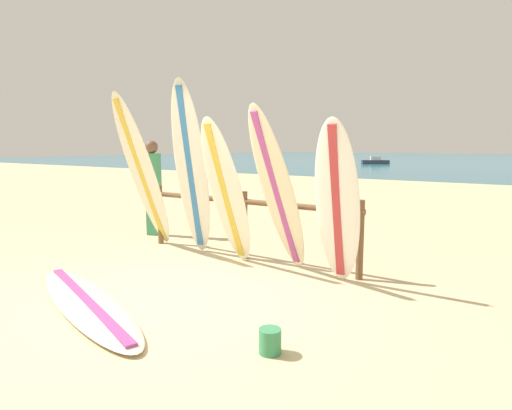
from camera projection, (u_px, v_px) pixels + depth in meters
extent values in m
plane|color=#D3BC8C|center=(164.00, 302.00, 4.64)|extent=(120.00, 120.00, 0.00)
cylinder|color=brown|center=(160.00, 214.00, 7.35)|extent=(0.09, 0.09, 1.00)
cylinder|color=brown|center=(244.00, 225.00, 6.35)|extent=(0.09, 0.09, 1.00)
cylinder|color=brown|center=(360.00, 240.00, 5.35)|extent=(0.09, 0.09, 1.00)
cylinder|color=brown|center=(244.00, 202.00, 6.30)|extent=(3.65, 0.08, 0.08)
ellipsoid|color=white|center=(143.00, 173.00, 6.85)|extent=(0.63, 1.17, 2.46)
cube|color=gold|center=(143.00, 173.00, 6.85)|extent=(0.21, 1.05, 2.27)
ellipsoid|color=white|center=(191.00, 169.00, 6.47)|extent=(0.65, 0.73, 2.62)
cube|color=#3372B2|center=(191.00, 169.00, 6.47)|extent=(0.21, 0.61, 2.41)
ellipsoid|color=white|center=(226.00, 193.00, 5.90)|extent=(0.61, 0.84, 2.04)
cube|color=gold|center=(226.00, 193.00, 5.90)|extent=(0.14, 0.77, 1.88)
ellipsoid|color=beige|center=(278.00, 192.00, 5.45)|extent=(0.58, 1.10, 2.16)
cube|color=#A53F8C|center=(278.00, 192.00, 5.45)|extent=(0.18, 1.00, 2.00)
ellipsoid|color=white|center=(337.00, 203.00, 5.07)|extent=(0.58, 0.56, 1.99)
cube|color=#B73338|center=(337.00, 203.00, 5.07)|extent=(0.13, 0.50, 1.83)
ellipsoid|color=beige|center=(86.00, 302.00, 4.53)|extent=(2.90, 1.46, 0.07)
cube|color=#A53F8C|center=(86.00, 302.00, 4.53)|extent=(2.53, 0.96, 0.08)
cube|color=#3F9966|center=(154.00, 213.00, 8.08)|extent=(0.27, 0.22, 0.82)
cube|color=#3F9966|center=(152.00, 172.00, 7.97)|extent=(0.33, 0.27, 0.70)
sphere|color=brown|center=(151.00, 147.00, 7.91)|extent=(0.24, 0.24, 0.24)
cube|color=#333842|center=(375.00, 162.00, 39.70)|extent=(2.57, 2.04, 0.35)
cube|color=silver|center=(375.00, 158.00, 39.65)|extent=(1.09, 1.01, 0.36)
cylinder|color=#388C59|center=(270.00, 341.00, 3.48)|extent=(0.18, 0.18, 0.20)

